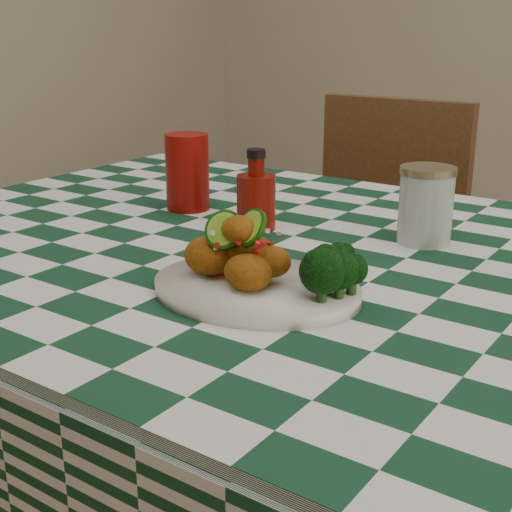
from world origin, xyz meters
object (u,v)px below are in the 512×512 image
Objects in this scene: dining_table at (320,473)px; ketchup_bottle at (256,190)px; fried_chicken_pile at (243,248)px; plate at (256,289)px; wooden_chair_left at (357,283)px; mason_jar at (426,205)px; red_tumbler at (187,172)px.

ketchup_bottle reaches higher than dining_table.
plate is at bearing 0.00° from fried_chicken_pile.
fried_chicken_pile is 0.15× the size of wooden_chair_left.
wooden_chair_left is at bearing 112.84° from dining_table.
mason_jar is at bearing 19.08° from ketchup_bottle.
red_tumbler is (-0.37, 0.30, 0.06)m from plate.
ketchup_bottle is 0.15× the size of wooden_chair_left.
mason_jar is (0.46, 0.05, -0.01)m from red_tumbler.
mason_jar is 0.13× the size of wooden_chair_left.
ketchup_bottle is at bearing 121.88° from fried_chicken_pile.
wooden_chair_left is (-0.38, 0.54, -0.38)m from mason_jar.
plate reaches higher than dining_table.
red_tumbler reaches higher than ketchup_bottle.
wooden_chair_left reaches higher than dining_table.
plate is (0.00, -0.20, 0.40)m from dining_table.
plate is 0.32m from ketchup_bottle.
red_tumbler reaches higher than dining_table.
dining_table is 0.49m from mason_jar.
red_tumbler is 0.71m from wooden_chair_left.
ketchup_bottle reaches higher than mason_jar.
wooden_chair_left reaches higher than red_tumbler.
wooden_chair_left reaches higher than plate.
mason_jar is (0.11, 0.35, 0.00)m from fried_chicken_pile.
plate is 1.96× the size of red_tumbler.
plate is 2.08× the size of fried_chicken_pile.
mason_jar is at bearing -54.75° from wooden_chair_left.
red_tumbler is 0.46m from mason_jar.
dining_table is at bearing -19.48° from ketchup_bottle.
ketchup_bottle is 0.29m from mason_jar.
plate is 0.06m from fried_chicken_pile.
mason_jar is (0.09, 0.16, 0.46)m from dining_table.
dining_table is 5.84× the size of plate.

